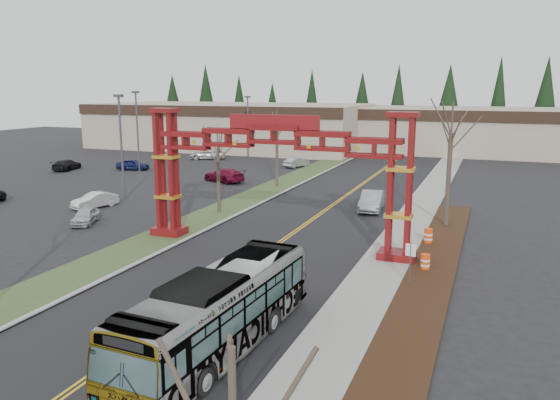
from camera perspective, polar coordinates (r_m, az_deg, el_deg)
The scene contains 32 objects.
ground at distance 21.60m, azimuth -19.83°, elevation -17.44°, with size 200.00×200.00×0.00m, color black.
road at distance 42.25m, azimuth 2.94°, elevation -2.38°, with size 12.00×110.00×0.02m, color black.
lane_line_left at distance 42.29m, azimuth 2.78°, elevation -2.35°, with size 0.12×100.00×0.01m, color gold.
lane_line_right at distance 42.21m, azimuth 3.09°, elevation -2.37°, with size 0.12×100.00×0.01m, color gold.
curb_right at distance 40.77m, azimuth 11.17°, elevation -3.02°, with size 0.30×110.00×0.15m, color #A2A19D.
sidewalk_right at distance 40.56m, azimuth 13.18°, elevation -3.19°, with size 2.60×110.00×0.14m, color gray.
landscape_strip at distance 26.12m, azimuth 13.95°, elevation -11.68°, with size 2.60×50.00×0.12m, color black.
grass_median at distance 45.35m, azimuth -6.69°, elevation -1.43°, with size 4.00×110.00×0.08m, color #364924.
curb_left at distance 44.51m, azimuth -4.59°, elevation -1.59°, with size 0.30×110.00×0.15m, color #A2A19D.
gateway_arch at distance 34.69m, azimuth -0.66°, elevation 4.59°, with size 18.20×1.60×8.90m.
retail_building_west at distance 96.22m, azimuth -5.16°, elevation 7.76°, with size 46.00×22.30×7.50m.
retail_building_east at distance 94.13m, azimuth 19.75°, elevation 6.88°, with size 38.00×20.30×7.00m.
conifer_treeline at distance 106.71m, azimuth 14.81°, elevation 9.27°, with size 116.10×5.60×13.00m.
transit_bus at distance 22.03m, azimuth -6.36°, elevation -11.49°, with size 2.72×11.64×3.24m, color #95969B.
silver_sedan at distance 46.91m, azimuth 9.58°, elevation -0.10°, with size 1.74×4.99×1.64m, color #A5A8AD.
parked_car_near_a at distance 44.38m, azimuth -19.67°, elevation -1.58°, with size 1.45×3.60×1.23m, color silver.
parked_car_near_b at distance 49.98m, azimuth -18.80°, elevation -0.03°, with size 1.40×4.02×1.32m, color white.
parked_car_mid_a at distance 60.70m, azimuth -5.88°, elevation 2.62°, with size 2.16×5.30×1.54m, color maroon.
parked_car_mid_b at distance 71.62m, azimuth -15.11°, elevation 3.60°, with size 1.64×4.09×1.39m, color navy.
parked_car_far_a at distance 71.64m, azimuth 1.73°, elevation 3.96°, with size 1.37×3.94×1.30m, color #A3A6AB.
parked_car_far_b at distance 80.34m, azimuth -7.62°, elevation 4.75°, with size 2.36×5.11×1.42m, color white.
parked_car_far_c at distance 74.22m, azimuth -21.40°, elevation 3.46°, with size 1.93×4.74×1.37m, color black.
bare_tree_median_mid at distance 44.97m, azimuth -6.51°, elevation 4.94°, with size 2.95×2.95×7.03m.
bare_tree_median_far at distance 56.65m, azimuth -0.32°, elevation 7.34°, with size 3.09×3.09×8.07m.
bare_tree_right_far at distance 41.96m, azimuth 17.46°, elevation 6.59°, with size 3.48×3.48×9.29m.
light_pole_near at distance 52.38m, azimuth -16.28°, elevation 6.09°, with size 0.84×0.42×9.66m.
light_pole_mid at distance 69.99m, azimuth -14.70°, elevation 7.56°, with size 0.85×0.43×9.84m.
light_pole_far at distance 76.81m, azimuth -3.37°, elevation 7.93°, with size 0.79×0.40×9.12m.
street_sign at distance 29.10m, azimuth 13.47°, elevation -5.75°, with size 0.54×0.12×2.37m.
barrel_south at distance 32.34m, azimuth 14.93°, elevation -6.32°, with size 0.53×0.53×0.98m.
barrel_mid at distance 34.48m, azimuth 13.24°, elevation -5.12°, with size 0.52×0.52×0.96m.
barrel_north at distance 37.71m, azimuth 15.22°, elevation -3.70°, with size 0.57×0.57×1.06m.
Camera 1 is at (12.97, -13.89, 10.26)m, focal length 35.00 mm.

